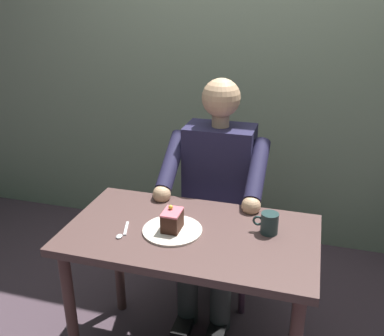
# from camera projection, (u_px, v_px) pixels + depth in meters

# --- Properties ---
(cafe_rear_panel) EXTENTS (6.40, 0.12, 3.00)m
(cafe_rear_panel) POSITION_uv_depth(u_px,v_px,m) (248.00, 19.00, 2.70)
(cafe_rear_panel) COLOR gray
(cafe_rear_panel) RESTS_ON ground
(dining_table) EXTENTS (1.08, 0.60, 0.72)m
(dining_table) POSITION_uv_depth(u_px,v_px,m) (191.00, 251.00, 1.88)
(dining_table) COLOR #513937
(dining_table) RESTS_ON ground
(chair) EXTENTS (0.42, 0.42, 0.90)m
(chair) POSITION_uv_depth(u_px,v_px,m) (222.00, 209.00, 2.50)
(chair) COLOR #502F42
(chair) RESTS_ON ground
(seated_person) EXTENTS (0.53, 0.58, 1.27)m
(seated_person) POSITION_uv_depth(u_px,v_px,m) (216.00, 196.00, 2.29)
(seated_person) COLOR #262343
(seated_person) RESTS_ON ground
(dessert_plate) EXTENTS (0.26, 0.26, 0.01)m
(dessert_plate) POSITION_uv_depth(u_px,v_px,m) (172.00, 230.00, 1.84)
(dessert_plate) COLOR silver
(dessert_plate) RESTS_ON dining_table
(cake_slice) EXTENTS (0.07, 0.10, 0.11)m
(cake_slice) POSITION_uv_depth(u_px,v_px,m) (172.00, 220.00, 1.82)
(cake_slice) COLOR #381D13
(cake_slice) RESTS_ON dessert_plate
(coffee_cup) EXTENTS (0.11, 0.07, 0.09)m
(coffee_cup) POSITION_uv_depth(u_px,v_px,m) (269.00, 223.00, 1.81)
(coffee_cup) COLOR #213636
(coffee_cup) RESTS_ON dining_table
(dessert_spoon) EXTENTS (0.04, 0.14, 0.01)m
(dessert_spoon) POSITION_uv_depth(u_px,v_px,m) (123.00, 233.00, 1.83)
(dessert_spoon) COLOR silver
(dessert_spoon) RESTS_ON dining_table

